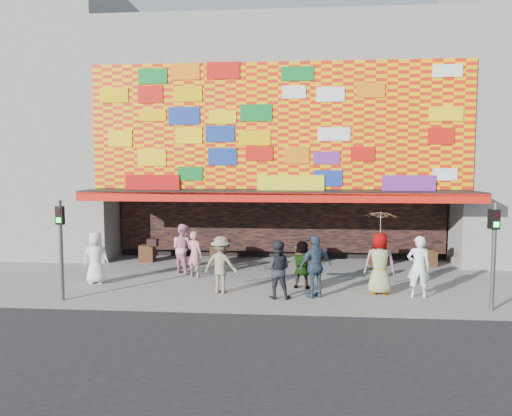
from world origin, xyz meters
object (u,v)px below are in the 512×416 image
at_px(signal_right, 494,244).
at_px(ped_f, 302,264).
at_px(ped_d, 221,265).
at_px(signal_left, 61,239).
at_px(ped_h, 419,267).
at_px(ped_b, 195,254).
at_px(ped_i, 183,248).
at_px(parasol, 380,226).
at_px(ped_c, 277,270).
at_px(ped_g, 380,263).
at_px(ped_a, 96,258).
at_px(ped_e, 316,266).

relative_size(signal_right, ped_f, 1.91).
height_order(ped_d, ped_f, ped_d).
relative_size(signal_left, ped_f, 1.91).
bearing_deg(ped_f, ped_h, 177.87).
distance_m(signal_right, ped_f, 5.76).
relative_size(ped_b, ped_f, 1.06).
xyz_separation_m(ped_i, parasol, (6.87, -2.54, 1.23)).
bearing_deg(ped_i, ped_c, 170.87).
bearing_deg(signal_left, ped_h, 6.68).
relative_size(ped_c, ped_d, 0.98).
height_order(ped_g, ped_i, ped_g).
height_order(ped_a, ped_g, ped_g).
bearing_deg(ped_g, ped_i, -19.44).
relative_size(signal_right, ped_e, 1.57).
relative_size(ped_a, parasol, 0.95).
height_order(ped_h, parasol, parasol).
height_order(signal_left, ped_e, signal_left).
bearing_deg(ped_d, parasol, -161.82).
height_order(ped_a, ped_d, ped_d).
relative_size(ped_f, parasol, 0.84).
bearing_deg(ped_f, ped_i, -11.86).
distance_m(ped_c, ped_e, 1.18).
bearing_deg(parasol, ped_d, -176.94).
distance_m(ped_a, ped_g, 9.44).
bearing_deg(ped_d, ped_h, -165.25).
xyz_separation_m(ped_b, ped_i, (-0.60, 0.69, 0.09)).
relative_size(ped_h, ped_i, 1.03).
height_order(ped_a, parasol, parasol).
relative_size(ped_f, ped_g, 0.81).
height_order(ped_f, ped_h, ped_h).
bearing_deg(ped_b, signal_right, -173.52).
relative_size(ped_b, ped_c, 0.95).
height_order(ped_b, ped_c, ped_c).
bearing_deg(ped_d, ped_g, -161.82).
height_order(ped_c, ped_d, ped_d).
relative_size(signal_right, ped_c, 1.71).
distance_m(ped_a, ped_e, 7.51).
height_order(ped_d, ped_g, ped_g).
xyz_separation_m(ped_c, ped_g, (3.17, 0.77, 0.09)).
bearing_deg(ped_e, signal_left, -23.25).
bearing_deg(ped_a, ped_f, 172.80).
distance_m(ped_d, parasol, 5.13).
height_order(signal_left, ped_c, signal_left).
height_order(ped_b, ped_d, ped_d).
height_order(signal_right, ped_a, signal_right).
distance_m(signal_left, ped_b, 4.85).
xyz_separation_m(ped_g, ped_i, (-6.87, 2.54, -0.05)).
bearing_deg(ped_e, ped_f, -101.48).
bearing_deg(ped_b, ped_f, -171.23).
relative_size(ped_i, parasol, 0.99).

